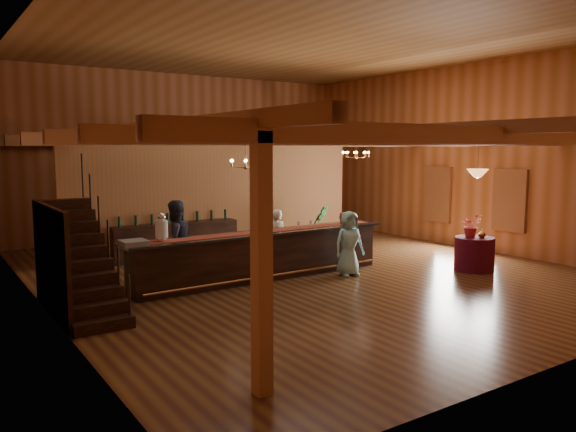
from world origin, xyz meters
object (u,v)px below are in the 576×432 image
staff_second (175,242)px  round_table (474,254)px  raffle_drum (346,217)px  tasting_bar (263,255)px  chandelier_left (246,163)px  pendant_lamp (478,173)px  bartender (276,239)px  floor_plant (318,226)px  guest (349,243)px  chandelier_right (356,154)px  beverage_dispenser (161,228)px  backbar_shelf (176,240)px

staff_second → round_table: bearing=141.4°
raffle_drum → round_table: (2.34, -2.13, -0.86)m
tasting_bar → chandelier_left: chandelier_left is taller
pendant_lamp → round_table: bearing=0.0°
raffle_drum → bartender: (-1.66, 0.70, -0.52)m
staff_second → floor_plant: (5.37, 1.82, -0.26)m
bartender → floor_plant: (2.76, 1.91, -0.08)m
chandelier_left → guest: bearing=-42.6°
bartender → round_table: bearing=157.2°
pendant_lamp → bartender: (-4.01, 2.83, -1.65)m
pendant_lamp → staff_second: pendant_lamp is taller
chandelier_right → staff_second: chandelier_right is taller
tasting_bar → chandelier_left: size_ratio=8.24×
floor_plant → staff_second: bearing=-161.3°
beverage_dispenser → floor_plant: bearing=23.7°
staff_second → guest: bearing=141.2°
chandelier_right → chandelier_left: bearing=-165.4°
pendant_lamp → guest: size_ratio=0.58×
backbar_shelf → pendant_lamp: (5.51, -5.58, 1.91)m
tasting_bar → pendant_lamp: pendant_lamp is taller
tasting_bar → chandelier_left: bearing=86.1°
pendant_lamp → chandelier_right: bearing=95.0°
chandelier_left → pendant_lamp: (4.77, -2.96, -0.25)m
tasting_bar → chandelier_left: (0.04, 0.84, 2.10)m
beverage_dispenser → bartender: 3.36m
guest → backbar_shelf: bearing=129.5°
tasting_bar → pendant_lamp: (4.81, -2.12, 1.85)m
chandelier_left → floor_plant: size_ratio=0.60×
backbar_shelf → round_table: backbar_shelf is taller
staff_second → guest: size_ratio=1.21×
chandelier_left → pendant_lamp: size_ratio=0.89×
beverage_dispenser → backbar_shelf: bearing=63.6°
floor_plant → chandelier_left: bearing=-153.1°
staff_second → floor_plant: bearing=-176.1°
raffle_drum → guest: guest is taller
tasting_bar → guest: (1.86, -0.84, 0.21)m
staff_second → floor_plant: staff_second is taller
tasting_bar → beverage_dispenser: 2.56m
guest → pendant_lamp: bearing=-14.9°
chandelier_right → bartender: 4.39m
backbar_shelf → pendant_lamp: pendant_lamp is taller
bartender → floor_plant: bartender is taller
backbar_shelf → guest: size_ratio=2.25×
round_table → chandelier_left: size_ratio=1.20×
pendant_lamp → bartender: pendant_lamp is taller
bartender → chandelier_right: bearing=-148.2°
beverage_dispenser → staff_second: (0.61, 0.80, -0.46)m
chandelier_right → staff_second: bearing=-169.3°
round_table → backbar_shelf: bearing=134.7°
staff_second → bartender: bearing=163.1°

